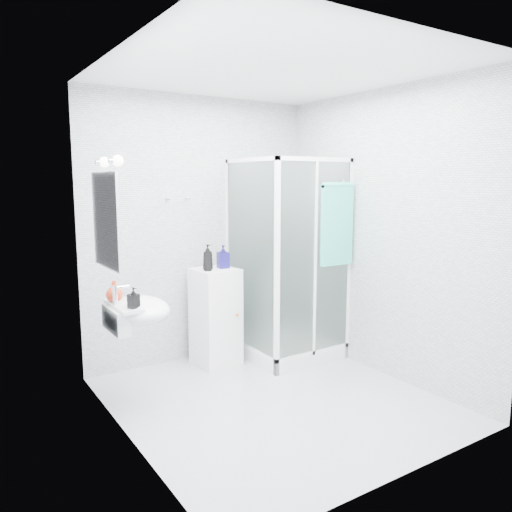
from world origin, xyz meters
TOP-DOWN VIEW (x-y plane):
  - room at (0.00, 0.00)m, footprint 2.40×2.60m
  - shower_enclosure at (0.67, 0.77)m, footprint 0.90×0.95m
  - wall_basin at (-0.99, 0.45)m, footprint 0.46×0.56m
  - mirror at (-1.19, 0.45)m, footprint 0.02×0.60m
  - vanity_lights at (-1.14, 0.45)m, footprint 0.10×0.40m
  - wall_hooks at (-0.25, 1.26)m, footprint 0.23×0.06m
  - storage_cabinet at (0.00, 1.00)m, footprint 0.42×0.43m
  - hand_towel at (0.98, 0.37)m, footprint 0.37×0.05m
  - shampoo_bottle_a at (-0.10, 0.95)m, footprint 0.13×0.13m
  - shampoo_bottle_b at (0.09, 1.00)m, footprint 0.11×0.12m
  - soap_dispenser_orange at (-1.11, 0.56)m, footprint 0.14×0.14m
  - soap_dispenser_black at (-1.05, 0.29)m, footprint 0.09×0.09m

SIDE VIEW (x-z plane):
  - shower_enclosure at x=0.67m, z-range -0.55..1.45m
  - storage_cabinet at x=0.00m, z-range 0.00..0.95m
  - wall_basin at x=-0.99m, z-range 0.62..0.97m
  - soap_dispenser_black at x=-1.05m, z-range 0.86..1.02m
  - soap_dispenser_orange at x=-1.11m, z-range 0.86..1.03m
  - shampoo_bottle_b at x=0.09m, z-range 0.95..1.17m
  - shampoo_bottle_a at x=-0.10m, z-range 0.95..1.20m
  - room at x=0.00m, z-range 0.00..2.60m
  - hand_towel at x=0.98m, z-range 1.00..1.79m
  - mirror at x=-1.19m, z-range 1.15..1.85m
  - wall_hooks at x=-0.25m, z-range 1.60..1.64m
  - vanity_lights at x=-1.14m, z-range 1.88..1.96m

